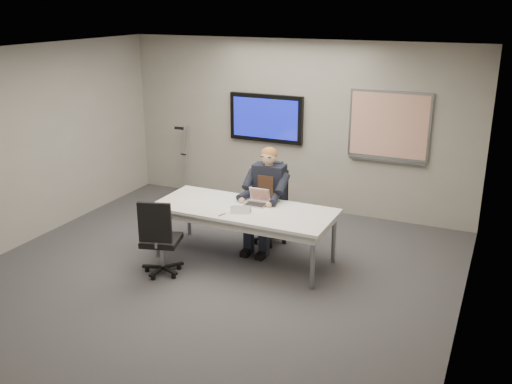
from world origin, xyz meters
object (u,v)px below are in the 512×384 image
at_px(office_chair_near, 161,251).
at_px(laptop, 257,200).
at_px(seated_person, 264,209).
at_px(office_chair_far, 271,220).
at_px(conference_table, 244,214).

distance_m(office_chair_near, laptop, 1.46).
height_order(seated_person, laptop, seated_person).
bearing_deg(seated_person, office_chair_near, -125.11).
xyz_separation_m(office_chair_far, laptop, (0.02, -0.52, 0.47)).
relative_size(office_chair_far, office_chair_near, 1.00).
relative_size(office_chair_far, seated_person, 0.73).
relative_size(conference_table, office_chair_far, 2.32).
height_order(conference_table, seated_person, seated_person).
height_order(office_chair_near, laptop, office_chair_near).
distance_m(office_chair_far, laptop, 0.70).
xyz_separation_m(conference_table, office_chair_near, (-0.77, -0.86, -0.34)).
bearing_deg(seated_person, office_chair_far, 89.08).
relative_size(conference_table, laptop, 8.25).
bearing_deg(office_chair_near, laptop, -145.37).
height_order(office_chair_far, office_chair_near, office_chair_far).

